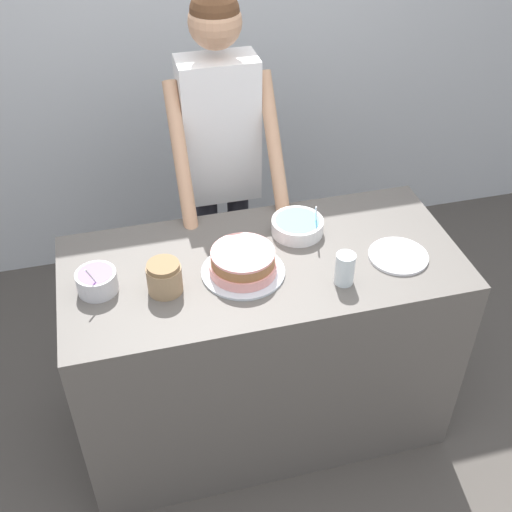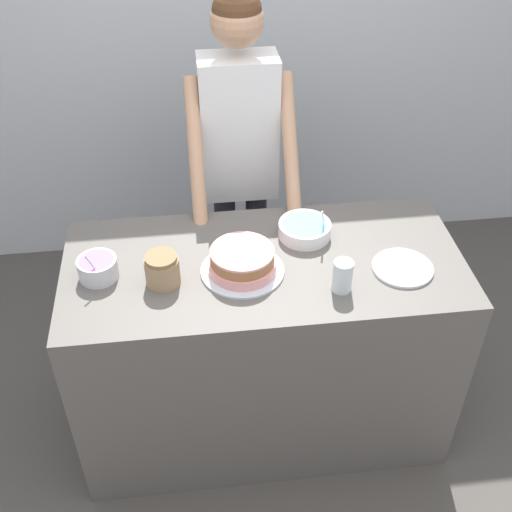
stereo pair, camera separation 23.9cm
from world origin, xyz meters
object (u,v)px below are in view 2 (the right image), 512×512
at_px(frosting_bowl_blue, 305,229).
at_px(ceramic_plate, 403,268).
at_px(cake, 242,262).
at_px(person_baker, 239,141).
at_px(frosting_bowl_purple, 98,268).
at_px(drinking_glass, 343,276).
at_px(stoneware_jar, 162,270).

distance_m(frosting_bowl_blue, ceramic_plate, 0.42).
bearing_deg(cake, person_baker, 84.88).
bearing_deg(cake, frosting_bowl_purple, 176.17).
height_order(person_baker, frosting_bowl_blue, person_baker).
distance_m(cake, drinking_glass, 0.38).
bearing_deg(frosting_bowl_purple, ceramic_plate, -4.78).
height_order(drinking_glass, ceramic_plate, drinking_glass).
height_order(frosting_bowl_blue, stoneware_jar, frosting_bowl_blue).
relative_size(person_baker, drinking_glass, 14.18).
relative_size(cake, frosting_bowl_purple, 2.14).
relative_size(frosting_bowl_purple, ceramic_plate, 0.64).
distance_m(person_baker, ceramic_plate, 0.93).
xyz_separation_m(cake, ceramic_plate, (0.60, -0.06, -0.04)).
relative_size(person_baker, frosting_bowl_blue, 8.52).
relative_size(person_baker, ceramic_plate, 7.74).
height_order(frosting_bowl_purple, ceramic_plate, frosting_bowl_purple).
bearing_deg(ceramic_plate, frosting_bowl_purple, 175.22).
xyz_separation_m(frosting_bowl_blue, ceramic_plate, (0.33, -0.25, -0.03)).
bearing_deg(stoneware_jar, frosting_bowl_blue, 20.92).
height_order(frosting_bowl_blue, drinking_glass, frosting_bowl_blue).
xyz_separation_m(frosting_bowl_purple, ceramic_plate, (1.14, -0.10, -0.04)).
bearing_deg(drinking_glass, ceramic_plate, 17.97).
height_order(person_baker, ceramic_plate, person_baker).
xyz_separation_m(person_baker, drinking_glass, (0.29, -0.82, -0.12)).
bearing_deg(drinking_glass, frosting_bowl_blue, 102.67).
xyz_separation_m(frosting_bowl_blue, drinking_glass, (0.08, -0.33, 0.03)).
height_order(person_baker, drinking_glass, person_baker).
bearing_deg(frosting_bowl_purple, cake, -3.83).
height_order(frosting_bowl_blue, ceramic_plate, frosting_bowl_blue).
height_order(person_baker, frosting_bowl_purple, person_baker).
relative_size(cake, ceramic_plate, 1.37).
bearing_deg(cake, frosting_bowl_blue, 35.29).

